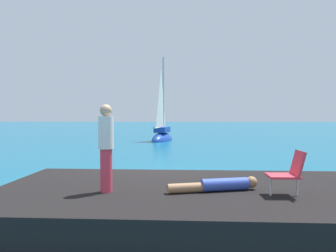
# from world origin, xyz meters

# --- Properties ---
(ground_plane) EXTENTS (160.00, 160.00, 0.00)m
(ground_plane) POSITION_xyz_m (0.00, 0.00, 0.00)
(ground_plane) COLOR #0F5675
(shore_ledge) EXTENTS (7.74, 4.62, 0.63)m
(shore_ledge) POSITION_xyz_m (0.65, -3.77, 0.31)
(shore_ledge) COLOR black
(shore_ledge) RESTS_ON ground
(boulder_seaward) EXTENTS (0.88, 1.01, 0.69)m
(boulder_seaward) POSITION_xyz_m (-0.66, -1.35, 0.00)
(boulder_seaward) COLOR black
(boulder_seaward) RESTS_ON ground
(boulder_inland) EXTENTS (1.45, 1.51, 0.95)m
(boulder_inland) POSITION_xyz_m (-0.02, -1.25, 0.00)
(boulder_inland) COLOR black
(boulder_inland) RESTS_ON ground
(sailboat_near) EXTENTS (2.12, 3.91, 7.08)m
(sailboat_near) POSITION_xyz_m (-0.68, 16.33, 0.38)
(sailboat_near) COLOR #193D99
(sailboat_near) RESTS_ON ground
(person_sunbather) EXTENTS (1.73, 0.61, 0.25)m
(person_sunbather) POSITION_xyz_m (1.17, -4.10, 0.74)
(person_sunbather) COLOR #334CB2
(person_sunbather) RESTS_ON shore_ledge
(person_standing) EXTENTS (0.28, 0.28, 1.62)m
(person_standing) POSITION_xyz_m (-0.91, -4.20, 1.49)
(person_standing) COLOR #DB384C
(person_standing) RESTS_ON shore_ledge
(beach_chair) EXTENTS (0.60, 0.48, 0.80)m
(beach_chair) POSITION_xyz_m (2.38, -4.43, 1.07)
(beach_chair) COLOR #E03342
(beach_chair) RESTS_ON shore_ledge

